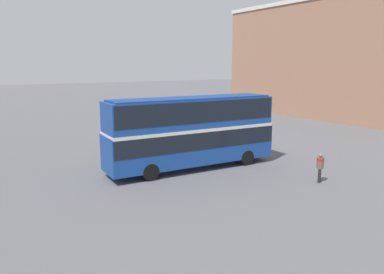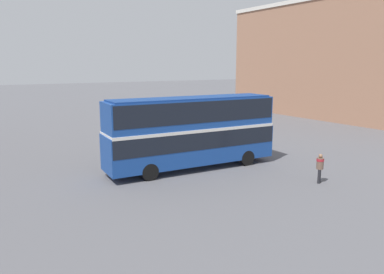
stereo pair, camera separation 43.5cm
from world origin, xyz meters
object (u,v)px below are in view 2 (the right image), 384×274
Objects in this scene: pedestrian_foreground at (320,165)px; parked_car_kerb_near at (155,125)px; double_decker_bus at (192,128)px; parked_car_kerb_far at (230,120)px.

parked_car_kerb_near is (-0.69, 19.98, -0.29)m from pedestrian_foreground.
pedestrian_foreground is 20.00m from parked_car_kerb_near.
double_decker_bus reaches higher than parked_car_kerb_far.
parked_car_kerb_far is (8.67, -1.18, -0.01)m from parked_car_kerb_near.
parked_car_kerb_near is 8.75m from parked_car_kerb_far.
pedestrian_foreground is (4.66, -6.52, -1.65)m from double_decker_bus.
parked_car_kerb_far is (12.64, 12.28, -1.95)m from double_decker_bus.
parked_car_kerb_near is at bearing -30.27° from pedestrian_foreground.
pedestrian_foreground reaches higher than parked_car_kerb_near.
double_decker_bus is 14.17m from parked_car_kerb_near.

